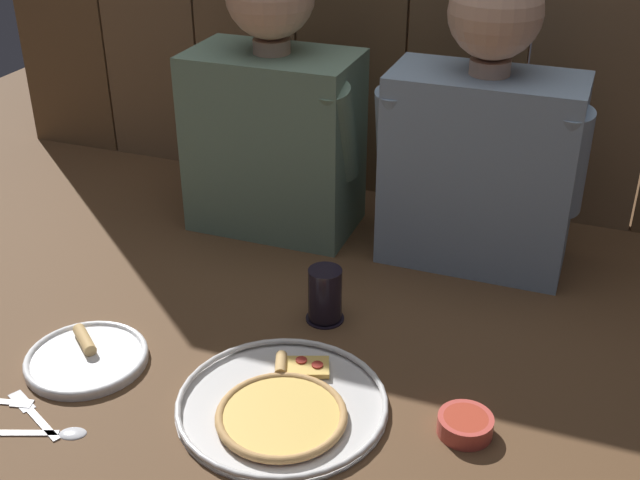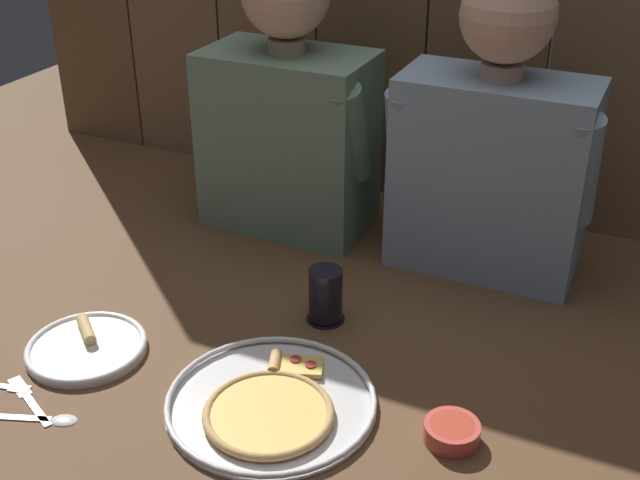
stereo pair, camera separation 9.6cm
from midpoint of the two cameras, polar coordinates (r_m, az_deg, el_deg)
ground_plane at (r=1.47m, az=-3.69°, el=-7.91°), size 3.20×3.20×0.00m
pizza_tray at (r=1.33m, az=-4.79°, el=-11.73°), size 0.35×0.35×0.03m
dinner_plate at (r=1.50m, az=-17.99°, el=-7.96°), size 0.22×0.22×0.03m
drinking_glass at (r=1.52m, az=-1.45°, el=-3.97°), size 0.07×0.07×0.11m
dipping_bowl at (r=1.30m, az=8.14°, el=-12.83°), size 0.09×0.09×0.03m
table_knife at (r=1.42m, az=-21.46°, el=-11.47°), size 0.15×0.09×0.01m
table_spoon at (r=1.37m, az=-20.02°, el=-12.70°), size 0.14×0.07×0.01m
diner_left at (r=1.78m, az=-4.89°, el=9.47°), size 0.40×0.22×0.63m
diner_right at (r=1.65m, az=9.84°, el=7.45°), size 0.42×0.20×0.62m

